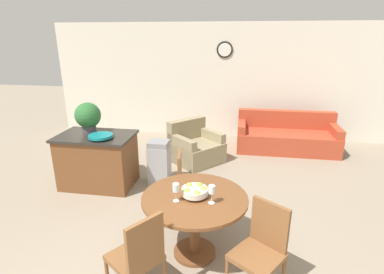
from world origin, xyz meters
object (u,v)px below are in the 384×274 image
(dining_chair_near_left, at_px, (139,255))
(kitchen_island, at_px, (98,160))
(teal_bowl, at_px, (101,136))
(trash_bin, at_px, (159,162))
(wine_glass_left, at_px, (176,188))
(couch, at_px, (286,137))
(dining_chair_near_right, at_px, (262,246))
(dining_chair_far_side, at_px, (188,182))
(dining_table, at_px, (195,210))
(armchair, at_px, (195,148))
(wine_glass_right, at_px, (212,190))
(potted_plant, at_px, (88,116))
(fruit_bowl, at_px, (195,191))

(dining_chair_near_left, bearing_deg, kitchen_island, 69.30)
(teal_bowl, relative_size, trash_bin, 0.50)
(wine_glass_left, relative_size, couch, 0.10)
(dining_chair_near_right, bearing_deg, wine_glass_left, 17.75)
(kitchen_island, bearing_deg, dining_chair_far_side, -21.44)
(dining_table, distance_m, armchair, 2.73)
(dining_chair_near_left, bearing_deg, dining_table, 5.36)
(dining_chair_near_left, relative_size, kitchen_island, 0.77)
(kitchen_island, relative_size, trash_bin, 1.61)
(dining_table, height_order, dining_chair_near_left, dining_chair_near_left)
(dining_chair_far_side, bearing_deg, teal_bowl, -117.82)
(wine_glass_right, relative_size, armchair, 0.17)
(wine_glass_left, xyz_separation_m, trash_bin, (-0.68, 1.78, -0.52))
(potted_plant, relative_size, trash_bin, 0.65)
(couch, distance_m, armchair, 2.10)
(fruit_bowl, relative_size, potted_plant, 0.59)
(armchair, bearing_deg, teal_bowl, -179.28)
(fruit_bowl, height_order, wine_glass_left, wine_glass_left)
(teal_bowl, bearing_deg, potted_plant, 138.24)
(dining_table, relative_size, dining_chair_near_right, 1.25)
(dining_chair_far_side, relative_size, armchair, 0.78)
(dining_chair_near_right, height_order, armchair, dining_chair_near_right)
(trash_bin, bearing_deg, armchair, 66.14)
(dining_chair_near_right, xyz_separation_m, trash_bin, (-1.56, 2.06, -0.14))
(dining_chair_near_right, bearing_deg, dining_chair_far_side, -17.14)
(trash_bin, distance_m, armchair, 1.13)
(kitchen_island, distance_m, potted_plant, 0.74)
(dining_chair_near_left, height_order, dining_chair_near_right, same)
(dining_chair_far_side, relative_size, trash_bin, 1.23)
(dining_table, xyz_separation_m, potted_plant, (-2.00, 1.57, 0.57))
(dining_table, xyz_separation_m, armchair, (-0.40, 2.68, -0.30))
(trash_bin, bearing_deg, dining_chair_near_right, -52.87)
(dining_chair_near_right, relative_size, potted_plant, 1.89)
(dining_table, height_order, dining_chair_far_side, dining_chair_far_side)
(dining_chair_far_side, xyz_separation_m, wine_glass_left, (0.03, -0.91, 0.38))
(dining_chair_near_right, bearing_deg, trash_bin, -17.50)
(dining_table, height_order, kitchen_island, kitchen_island)
(teal_bowl, distance_m, potted_plant, 0.51)
(dining_chair_far_side, distance_m, couch, 3.32)
(wine_glass_right, xyz_separation_m, kitchen_island, (-2.03, 1.53, -0.45))
(kitchen_island, bearing_deg, couch, 33.79)
(kitchen_island, xyz_separation_m, teal_bowl, (0.17, -0.16, 0.48))
(dining_chair_far_side, height_order, kitchen_island, dining_chair_far_side)
(dining_chair_far_side, xyz_separation_m, teal_bowl, (-1.45, 0.48, 0.42))
(dining_chair_far_side, bearing_deg, trash_bin, -153.01)
(potted_plant, bearing_deg, kitchen_island, -40.56)
(fruit_bowl, xyz_separation_m, potted_plant, (-2.01, 1.57, 0.34))
(fruit_bowl, relative_size, wine_glass_left, 1.42)
(fruit_bowl, bearing_deg, dining_chair_far_side, 105.13)
(potted_plant, bearing_deg, wine_glass_left, -42.84)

